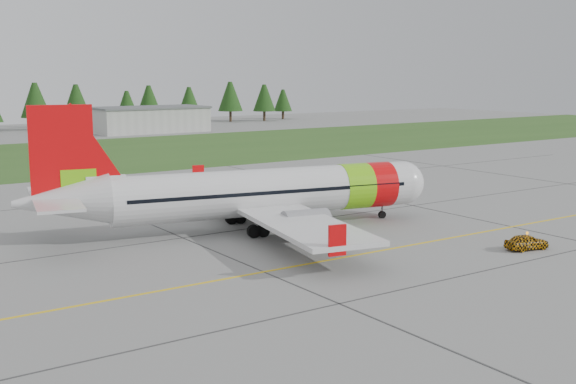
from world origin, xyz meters
TOP-DOWN VIEW (x-y plane):
  - ground at (0.00, 0.00)m, footprint 320.00×320.00m
  - aircraft at (-8.30, 19.40)m, footprint 34.77×32.54m
  - follow_me_car at (4.37, 2.20)m, footprint 1.41×1.57m
  - grass_strip at (0.00, 82.00)m, footprint 320.00×50.00m
  - taxi_guideline at (0.00, 8.00)m, footprint 120.00×0.25m
  - hangar_east at (25.00, 118.00)m, footprint 24.00×12.00m
  - treeline at (0.00, 138.00)m, footprint 160.00×8.00m

SIDE VIEW (x-z plane):
  - ground at x=0.00m, z-range 0.00..0.00m
  - taxi_guideline at x=0.00m, z-range 0.00..0.02m
  - grass_strip at x=0.00m, z-range 0.00..0.03m
  - follow_me_car at x=4.37m, z-range 0.00..3.40m
  - hangar_east at x=25.00m, z-range 0.00..5.20m
  - aircraft at x=-8.30m, z-range -2.25..8.38m
  - treeline at x=0.00m, z-range 0.00..10.00m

